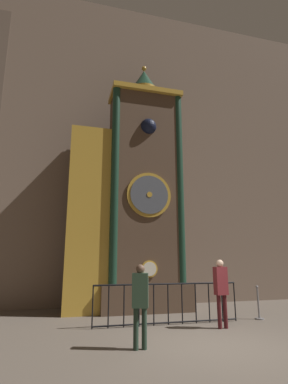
# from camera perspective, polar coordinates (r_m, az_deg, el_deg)

# --- Properties ---
(ground_plane) EXTENTS (28.00, 28.00, 0.00)m
(ground_plane) POSITION_cam_1_polar(r_m,az_deg,el_deg) (7.36, 13.90, -26.66)
(ground_plane) COLOR brown
(cathedral_back_wall) EXTENTS (24.00, 0.32, 14.09)m
(cathedral_back_wall) POSITION_cam_1_polar(r_m,az_deg,el_deg) (14.03, -0.51, 9.13)
(cathedral_back_wall) COLOR #7A6656
(cathedral_back_wall) RESTS_ON ground_plane
(clock_tower) EXTENTS (4.57, 1.77, 10.03)m
(clock_tower) POSITION_cam_1_polar(r_m,az_deg,el_deg) (11.62, -2.47, -0.89)
(clock_tower) COLOR brown
(clock_tower) RESTS_ON ground_plane
(railing_fence) EXTENTS (4.35, 0.05, 1.14)m
(railing_fence) POSITION_cam_1_polar(r_m,az_deg,el_deg) (9.22, 4.60, -20.12)
(railing_fence) COLOR black
(railing_fence) RESTS_ON ground_plane
(visitor_near) EXTENTS (0.39, 0.31, 1.71)m
(visitor_near) POSITION_cam_1_polar(r_m,az_deg,el_deg) (6.76, -0.73, -19.46)
(visitor_near) COLOR #213427
(visitor_near) RESTS_ON ground_plane
(visitor_far) EXTENTS (0.35, 0.23, 1.81)m
(visitor_far) POSITION_cam_1_polar(r_m,az_deg,el_deg) (8.93, 14.44, -17.00)
(visitor_far) COLOR #461518
(visitor_far) RESTS_ON ground_plane
(stanchion_post) EXTENTS (0.28, 0.28, 1.01)m
(stanchion_post) POSITION_cam_1_polar(r_m,az_deg,el_deg) (10.66, 20.99, -19.96)
(stanchion_post) COLOR gray
(stanchion_post) RESTS_ON ground_plane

